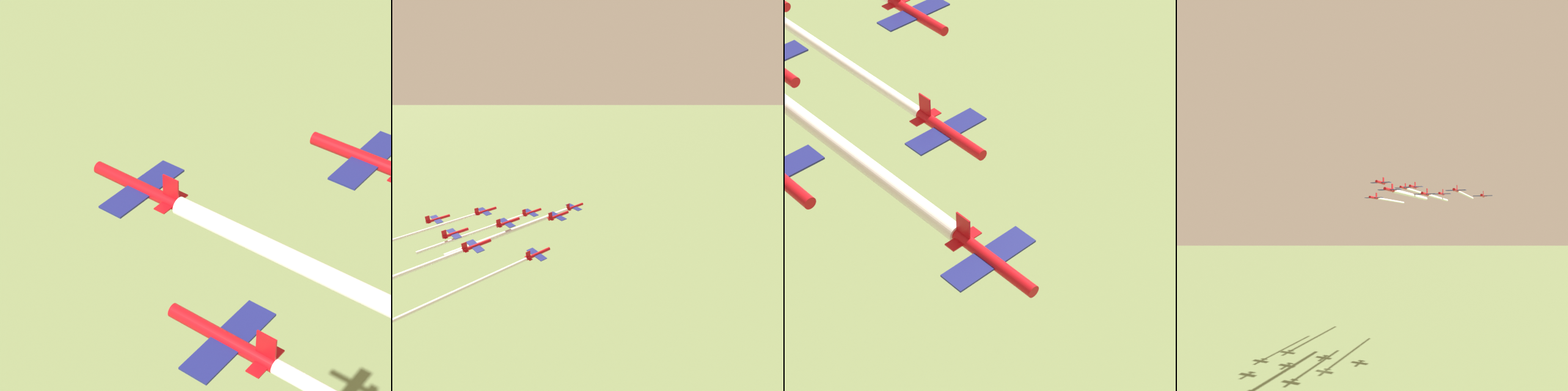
% 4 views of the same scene
% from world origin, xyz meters
% --- Properties ---
extents(jet_0, '(7.54, 7.76, 2.61)m').
position_xyz_m(jet_0, '(42.67, -13.21, 68.93)').
color(jet_0, '#B20C14').
extents(jet_1, '(7.54, 7.76, 2.61)m').
position_xyz_m(jet_1, '(46.44, 2.20, 68.31)').
color(jet_1, '#B20C14').
extents(jet_2, '(7.54, 7.76, 2.61)m').
position_xyz_m(jet_2, '(31.04, -2.42, 72.88)').
color(jet_2, '#B20C14').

